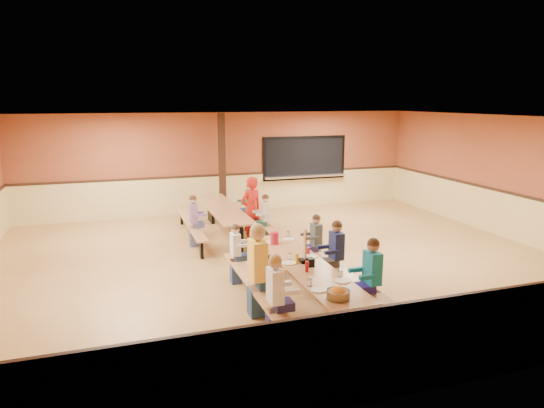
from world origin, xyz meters
name	(u,v)px	position (x,y,z in m)	size (l,w,h in m)	color
ground	(278,261)	(0.00, 0.00, 0.00)	(12.00, 12.00, 0.00)	#9B6C3B
room_envelope	(278,230)	(0.00, 0.00, 0.69)	(12.04, 10.04, 3.02)	brown
kitchen_pass_through	(305,160)	(2.60, 4.96, 1.49)	(2.78, 0.28, 1.38)	black
structural_post	(222,165)	(-0.20, 4.40, 1.50)	(0.18, 0.18, 3.00)	black
cafeteria_table_main	(304,276)	(-0.32, -2.31, 0.53)	(1.91, 3.70, 0.74)	#A76F42
cafeteria_table_second	(223,216)	(-0.68, 2.25, 0.53)	(1.91, 3.70, 0.74)	#A76F42
seated_child_white_left	(275,298)	(-1.15, -3.25, 0.63)	(0.39, 0.32, 1.25)	white
seated_adult_yellow	(258,271)	(-1.15, -2.39, 0.74)	(0.50, 0.41, 1.47)	yellow
seated_child_grey_left	(236,254)	(-1.15, -0.94, 0.56)	(0.33, 0.27, 1.12)	white
seated_child_teal_right	(372,279)	(0.50, -3.05, 0.64)	(0.40, 0.33, 1.28)	teal
seated_child_navy_right	(336,256)	(0.50, -1.78, 0.63)	(0.39, 0.32, 1.26)	#1A224F
seated_child_char_right	(316,244)	(0.50, -0.87, 0.58)	(0.35, 0.28, 1.16)	#454C4E
seated_child_purple_sec	(194,221)	(-1.50, 1.67, 0.60)	(0.36, 0.29, 1.19)	slate
seated_child_green_sec	(250,207)	(0.15, 2.66, 0.62)	(0.38, 0.31, 1.24)	#2E6439
seated_child_tan_sec	(265,219)	(0.15, 1.32, 0.59)	(0.35, 0.29, 1.18)	beige
standing_woman	(251,209)	(-0.12, 1.61, 0.79)	(0.58, 0.38, 1.58)	red
punch_pitcher	(275,238)	(-0.44, -1.10, 0.85)	(0.16, 0.16, 0.22)	#B2172E
chip_bowl	(338,293)	(-0.43, -3.77, 0.81)	(0.32, 0.32, 0.15)	orange
napkin_dispenser	(310,262)	(-0.28, -2.44, 0.80)	(0.10, 0.14, 0.13)	black
condiment_mustard	(297,258)	(-0.44, -2.25, 0.82)	(0.06, 0.06, 0.17)	yellow
condiment_ketchup	(307,267)	(-0.43, -2.67, 0.82)	(0.06, 0.06, 0.17)	#B2140F
table_paddle	(305,254)	(-0.29, -2.24, 0.88)	(0.16, 0.16, 0.56)	black
place_settings	(305,261)	(-0.32, -2.31, 0.80)	(0.65, 3.30, 0.11)	beige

